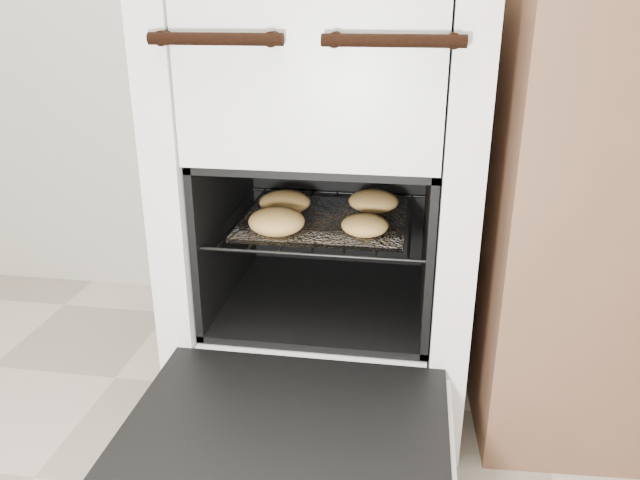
{
  "coord_description": "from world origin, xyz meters",
  "views": [
    {
      "loc": [
        0.37,
        -0.18,
        0.87
      ],
      "look_at": [
        0.18,
        1.01,
        0.41
      ],
      "focal_mm": 35.0,
      "sensor_mm": 36.0,
      "label": 1
    }
  ],
  "objects": [
    {
      "name": "oven_rack",
      "position": [
        0.18,
        1.09,
        0.42
      ],
      "size": [
        0.44,
        0.43,
        0.01
      ],
      "color": "black",
      "rests_on": "stove"
    },
    {
      "name": "stove",
      "position": [
        0.18,
        1.16,
        0.46
      ],
      "size": [
        0.61,
        0.68,
        0.93
      ],
      "color": "white",
      "rests_on": "ground"
    },
    {
      "name": "foil_sheet",
      "position": [
        0.18,
        1.07,
        0.43
      ],
      "size": [
        0.35,
        0.3,
        0.01
      ],
      "primitive_type": "cube",
      "color": "white",
      "rests_on": "oven_rack"
    },
    {
      "name": "oven_door",
      "position": [
        0.18,
        0.65,
        0.2
      ],
      "size": [
        0.55,
        0.43,
        0.04
      ],
      "color": "black",
      "rests_on": "stove"
    },
    {
      "name": "baked_rolls",
      "position": [
        0.17,
        1.05,
        0.46
      ],
      "size": [
        0.32,
        0.31,
        0.05
      ],
      "color": "tan",
      "rests_on": "foil_sheet"
    }
  ]
}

